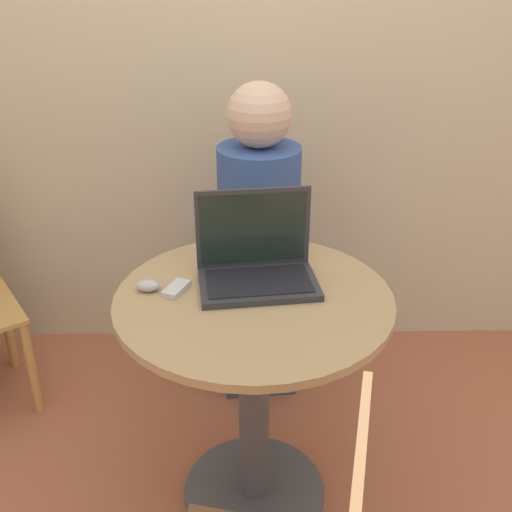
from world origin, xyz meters
The scene contains 7 objects.
ground_plane centered at (0.00, 0.00, 0.00)m, with size 12.00×12.00×0.00m, color #B26042.
back_wall centered at (0.00, 0.99, 1.30)m, with size 7.00×0.05×2.60m.
round_table centered at (0.00, 0.00, 0.54)m, with size 0.79×0.79×0.78m.
laptop centered at (0.01, 0.09, 0.84)m, with size 0.36×0.26×0.26m.
cell_phone centered at (-0.22, 0.03, 0.79)m, with size 0.08×0.11×0.02m.
computer_mouse centered at (-0.30, 0.03, 0.80)m, with size 0.07×0.04×0.03m.
person_seated centered at (0.02, 0.65, 0.55)m, with size 0.33×0.48×1.26m.
Camera 1 is at (-0.02, -1.46, 1.65)m, focal length 42.00 mm.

